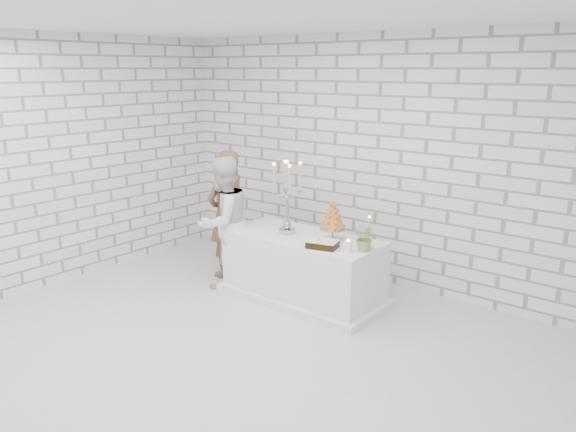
% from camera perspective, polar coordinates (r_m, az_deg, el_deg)
% --- Properties ---
extents(ground, '(6.00, 5.00, 0.01)m').
position_cam_1_polar(ground, '(5.44, -5.35, -13.69)').
color(ground, silver).
rests_on(ground, ground).
extents(ceiling, '(6.00, 5.00, 0.01)m').
position_cam_1_polar(ceiling, '(4.80, -6.25, 19.61)').
color(ceiling, white).
rests_on(ceiling, ground).
extents(wall_back, '(6.00, 0.01, 3.00)m').
position_cam_1_polar(wall_back, '(6.88, 9.05, 5.49)').
color(wall_back, white).
rests_on(wall_back, ground).
extents(wall_left, '(0.01, 5.00, 3.00)m').
position_cam_1_polar(wall_left, '(7.30, -22.87, 5.05)').
color(wall_left, white).
rests_on(wall_left, ground).
extents(cake_table, '(1.80, 0.80, 0.75)m').
position_cam_1_polar(cake_table, '(6.47, 1.53, -5.23)').
color(cake_table, white).
rests_on(cake_table, ground).
extents(groom, '(0.41, 0.60, 1.61)m').
position_cam_1_polar(groom, '(7.12, -6.21, 0.21)').
color(groom, '#503928').
rests_on(groom, ground).
extents(bride, '(0.61, 0.78, 1.59)m').
position_cam_1_polar(bride, '(6.79, -6.56, -0.65)').
color(bride, white).
rests_on(bride, ground).
extents(candelabra, '(0.37, 0.37, 0.85)m').
position_cam_1_polar(candelabra, '(6.36, -0.09, 1.92)').
color(candelabra, '#9C9BA5').
rests_on(candelabra, cake_table).
extents(croquembouche, '(0.31, 0.31, 0.45)m').
position_cam_1_polar(croquembouche, '(6.14, 4.56, -0.51)').
color(croquembouche, '#B15720').
rests_on(croquembouche, cake_table).
extents(chocolate_cake, '(0.36, 0.29, 0.08)m').
position_cam_1_polar(chocolate_cake, '(5.95, 3.53, -2.84)').
color(chocolate_cake, black).
rests_on(chocolate_cake, cake_table).
extents(pillar_candle, '(0.09, 0.09, 0.12)m').
position_cam_1_polar(pillar_candle, '(5.82, 6.11, -3.11)').
color(pillar_candle, white).
rests_on(pillar_candle, cake_table).
extents(extra_taper, '(0.06, 0.06, 0.32)m').
position_cam_1_polar(extra_taper, '(5.99, 8.19, -1.66)').
color(extra_taper, '#C1B187').
rests_on(extra_taper, cake_table).
extents(flowers, '(0.27, 0.23, 0.28)m').
position_cam_1_polar(flowers, '(5.86, 7.87, -2.20)').
color(flowers, olive).
rests_on(flowers, cake_table).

